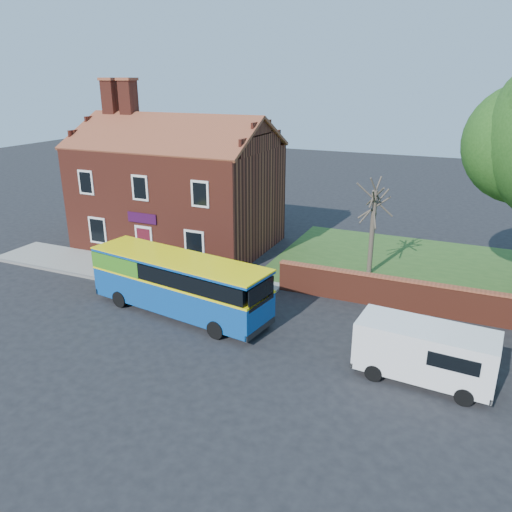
% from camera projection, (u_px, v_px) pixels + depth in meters
% --- Properties ---
extents(ground, '(120.00, 120.00, 0.00)m').
position_uv_depth(ground, '(178.00, 341.00, 21.36)').
color(ground, black).
rests_on(ground, ground).
extents(pavement, '(18.00, 3.50, 0.12)m').
position_uv_depth(pavement, '(128.00, 271.00, 28.96)').
color(pavement, gray).
rests_on(pavement, ground).
extents(kerb, '(18.00, 0.15, 0.14)m').
position_uv_depth(kerb, '(108.00, 281.00, 27.45)').
color(kerb, slate).
rests_on(kerb, ground).
extents(grass_strip, '(26.00, 12.00, 0.04)m').
position_uv_depth(grass_strip, '(505.00, 281.00, 27.60)').
color(grass_strip, '#426B28').
rests_on(grass_strip, ground).
extents(shop_building, '(12.30, 8.13, 10.50)m').
position_uv_depth(shop_building, '(178.00, 194.00, 32.79)').
color(shop_building, maroon).
rests_on(shop_building, ground).
extents(boundary_wall, '(22.00, 0.38, 1.60)m').
position_uv_depth(boundary_wall, '(511.00, 312.00, 22.17)').
color(boundary_wall, maroon).
rests_on(boundary_wall, ground).
extents(bus, '(9.44, 3.70, 2.81)m').
position_uv_depth(bus, '(174.00, 281.00, 23.52)').
color(bus, '#0D4696').
rests_on(bus, ground).
extents(van_near, '(5.05, 2.34, 2.16)m').
position_uv_depth(van_near, '(425.00, 351.00, 18.22)').
color(van_near, white).
rests_on(van_near, ground).
extents(bare_tree, '(1.99, 2.37, 5.31)m').
position_uv_depth(bare_tree, '(372.00, 228.00, 27.75)').
color(bare_tree, '#4C4238').
rests_on(bare_tree, ground).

